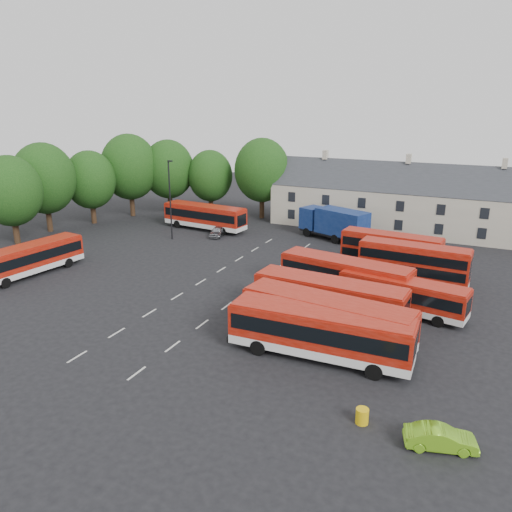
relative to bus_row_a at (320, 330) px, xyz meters
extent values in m
plane|color=black|center=(-14.84, 7.15, -2.07)|extent=(140.00, 140.00, 0.00)
cube|color=beige|center=(-14.84, -6.85, -2.07)|extent=(0.15, 1.80, 0.01)
cube|color=beige|center=(-14.84, -2.85, -2.07)|extent=(0.15, 1.80, 0.01)
cube|color=beige|center=(-14.84, 1.15, -2.07)|extent=(0.15, 1.80, 0.01)
cube|color=beige|center=(-14.84, 5.15, -2.07)|extent=(0.15, 1.80, 0.01)
cube|color=beige|center=(-14.84, 9.15, -2.07)|extent=(0.15, 1.80, 0.01)
cube|color=beige|center=(-14.84, 13.15, -2.07)|extent=(0.15, 1.80, 0.01)
cube|color=beige|center=(-14.84, 17.15, -2.07)|extent=(0.15, 1.80, 0.01)
cube|color=beige|center=(-14.84, 21.15, -2.07)|extent=(0.15, 1.80, 0.01)
cube|color=beige|center=(-14.84, 25.15, -2.07)|extent=(0.15, 1.80, 0.01)
cube|color=beige|center=(-9.84, -6.85, -2.07)|extent=(0.15, 1.80, 0.01)
cube|color=beige|center=(-9.84, -2.85, -2.07)|extent=(0.15, 1.80, 0.01)
cube|color=beige|center=(-9.84, 1.15, -2.07)|extent=(0.15, 1.80, 0.01)
cube|color=beige|center=(-9.84, 5.15, -2.07)|extent=(0.15, 1.80, 0.01)
cube|color=beige|center=(-9.84, 9.15, -2.07)|extent=(0.15, 1.80, 0.01)
cube|color=beige|center=(-9.84, 13.15, -2.07)|extent=(0.15, 1.80, 0.01)
cube|color=beige|center=(-9.84, 17.15, -2.07)|extent=(0.15, 1.80, 0.01)
cube|color=beige|center=(-9.84, 21.15, -2.07)|extent=(0.15, 1.80, 0.01)
cube|color=beige|center=(-9.84, 25.15, -2.07)|extent=(0.15, 1.80, 0.01)
cylinder|color=black|center=(-41.84, 11.15, -0.15)|extent=(0.70, 0.70, 3.85)
ellipsoid|color=#143B10|center=(-41.84, 11.15, 4.32)|extent=(7.26, 7.26, 8.35)
cylinder|color=black|center=(-42.84, 17.15, 0.03)|extent=(0.70, 0.70, 4.20)
ellipsoid|color=#143B10|center=(-42.84, 17.15, 4.90)|extent=(7.92, 7.92, 9.11)
cylinder|color=black|center=(-40.84, 23.15, -0.23)|extent=(0.70, 0.70, 3.67)
ellipsoid|color=#143B10|center=(-40.84, 23.15, 4.03)|extent=(6.93, 6.93, 7.97)
cylinder|color=black|center=(-38.84, 29.15, 0.12)|extent=(0.70, 0.70, 4.38)
ellipsoid|color=#143B10|center=(-38.84, 29.15, 5.19)|extent=(8.25, 8.25, 9.49)
cylinder|color=black|center=(-34.84, 33.15, -0.06)|extent=(0.70, 0.70, 4.02)
ellipsoid|color=#143B10|center=(-34.84, 33.15, 4.61)|extent=(7.59, 7.59, 8.73)
cylinder|color=black|center=(-28.84, 35.15, -0.32)|extent=(0.70, 0.70, 3.50)
ellipsoid|color=#143B10|center=(-28.84, 35.15, 3.74)|extent=(6.60, 6.60, 7.59)
cylinder|color=black|center=(-20.84, 36.15, 0.03)|extent=(0.70, 0.70, 4.20)
ellipsoid|color=#143B10|center=(-20.84, 36.15, 4.90)|extent=(7.92, 7.92, 9.11)
cube|color=beige|center=(-0.84, 37.15, 0.68)|extent=(35.00, 7.00, 5.50)
cube|color=#2D3035|center=(-0.84, 37.15, 3.43)|extent=(35.70, 7.13, 7.13)
cube|color=beige|center=(-11.84, 37.15, 7.39)|extent=(0.60, 0.90, 1.20)
cube|color=beige|center=(-0.84, 37.15, 7.39)|extent=(0.60, 0.90, 1.20)
cube|color=beige|center=(10.16, 37.15, 7.39)|extent=(0.60, 0.90, 1.20)
cube|color=silver|center=(0.00, 0.00, -1.21)|extent=(12.28, 3.16, 0.61)
cube|color=#9E1909|center=(0.00, 0.00, 0.17)|extent=(12.28, 3.16, 2.16)
cube|color=black|center=(0.00, 0.00, 0.23)|extent=(11.79, 3.21, 1.05)
cube|color=#9E1909|center=(0.00, 0.00, 1.31)|extent=(12.03, 3.04, 0.13)
cylinder|color=black|center=(-3.86, -1.38, -1.52)|extent=(1.12, 0.35, 1.11)
cylinder|color=black|center=(3.86, 1.38, -1.52)|extent=(1.12, 0.35, 1.11)
cube|color=silver|center=(-0.24, 2.19, -1.21)|extent=(12.52, 4.19, 0.61)
cube|color=#9E1909|center=(-0.24, 2.19, 0.19)|extent=(12.52, 4.19, 2.18)
cube|color=black|center=(-0.24, 2.19, 0.24)|extent=(12.04, 4.20, 1.06)
cube|color=#9E1909|center=(-0.24, 2.19, 1.33)|extent=(12.26, 4.05, 0.13)
cylinder|color=black|center=(-4.28, 1.39, -1.51)|extent=(1.14, 0.44, 1.12)
cylinder|color=black|center=(3.81, 2.99, -1.51)|extent=(1.14, 0.44, 1.12)
cube|color=silver|center=(-1.26, 6.06, -1.24)|extent=(12.01, 3.45, 0.59)
cube|color=#9E1909|center=(-1.26, 6.06, 0.11)|extent=(12.01, 3.45, 2.10)
cube|color=black|center=(-1.26, 6.06, 0.17)|extent=(11.54, 3.49, 1.02)
cube|color=#9E1909|center=(-1.26, 6.06, 1.22)|extent=(11.77, 3.33, 0.13)
cylinder|color=black|center=(-5.12, 5.09, -1.53)|extent=(1.10, 0.37, 1.08)
cylinder|color=black|center=(2.61, 7.03, -1.53)|extent=(1.10, 0.37, 1.08)
cube|color=silver|center=(3.64, 10.04, -1.35)|extent=(10.43, 3.96, 0.51)
cube|color=#9E1909|center=(3.64, 10.04, -0.20)|extent=(10.43, 3.96, 1.81)
cube|color=black|center=(3.64, 10.04, -0.15)|extent=(10.04, 3.95, 0.88)
cube|color=#9E1909|center=(3.64, 10.04, 0.75)|extent=(10.22, 3.83, 0.11)
cylinder|color=black|center=(0.25, 9.55, -1.61)|extent=(0.96, 0.41, 0.93)
cylinder|color=black|center=(7.03, 10.54, -1.61)|extent=(0.96, 0.41, 0.93)
cube|color=silver|center=(-1.59, 11.80, -1.25)|extent=(11.92, 4.45, 0.58)
cube|color=#9E1909|center=(-1.59, 11.80, 0.07)|extent=(11.92, 4.45, 2.06)
cube|color=black|center=(-1.59, 11.80, 0.12)|extent=(11.47, 4.43, 1.01)
cube|color=#9E1909|center=(-1.59, 11.80, 1.16)|extent=(11.67, 4.30, 0.13)
cylinder|color=black|center=(-5.46, 11.21, -1.54)|extent=(1.09, 0.46, 1.06)
cylinder|color=black|center=(2.27, 12.40, -1.54)|extent=(1.09, 0.46, 1.06)
cube|color=silver|center=(3.45, 16.67, -1.38)|extent=(9.90, 2.76, 0.49)
cube|color=#9E1909|center=(3.45, 16.67, 0.35)|extent=(9.90, 2.76, 2.98)
cube|color=black|center=(3.45, 16.67, -0.22)|extent=(9.51, 2.79, 0.85)
cube|color=#9E1909|center=(3.45, 16.67, 1.89)|extent=(9.70, 2.66, 0.11)
cylinder|color=black|center=(0.27, 15.84, -1.63)|extent=(0.90, 0.30, 0.89)
cylinder|color=black|center=(6.64, 17.51, -1.63)|extent=(0.90, 0.30, 0.89)
cube|color=black|center=(3.45, 16.67, 0.93)|extent=(9.51, 2.79, 0.85)
cube|color=silver|center=(0.83, 19.75, -1.39)|extent=(9.88, 3.02, 0.49)
cube|color=#9E1909|center=(0.83, 19.75, 0.34)|extent=(9.88, 3.02, 2.96)
cube|color=black|center=(0.83, 19.75, -0.24)|extent=(9.50, 3.04, 0.84)
cube|color=#9E1909|center=(0.83, 19.75, 1.87)|extent=(9.68, 2.91, 0.11)
cylinder|color=black|center=(-2.36, 19.01, -1.63)|extent=(0.90, 0.32, 0.88)
cylinder|color=black|center=(4.02, 20.48, -1.63)|extent=(0.90, 0.32, 0.88)
cube|color=black|center=(0.83, 19.75, 0.91)|extent=(9.50, 3.04, 0.84)
cube|color=silver|center=(-31.01, 3.70, -1.30)|extent=(3.66, 11.10, 0.54)
cube|color=#9E1909|center=(-31.01, 3.70, -0.07)|extent=(3.66, 11.10, 1.93)
cube|color=black|center=(-31.01, 3.70, -0.02)|extent=(3.67, 10.67, 0.94)
cube|color=#9E1909|center=(-31.01, 3.70, 0.95)|extent=(3.54, 10.87, 0.12)
cylinder|color=black|center=(-30.28, 0.12, -1.58)|extent=(0.38, 1.01, 0.99)
cylinder|color=black|center=(-31.74, 7.29, -1.58)|extent=(0.38, 1.01, 0.99)
cube|color=silver|center=(-24.82, 26.64, -1.25)|extent=(11.86, 3.75, 0.58)
cube|color=#9E1909|center=(-24.82, 26.64, 0.07)|extent=(11.86, 3.75, 2.07)
cube|color=black|center=(-24.82, 26.64, 0.13)|extent=(11.40, 3.77, 1.01)
cube|color=#9E1909|center=(-24.82, 26.64, 1.16)|extent=(11.61, 3.62, 0.13)
cylinder|color=black|center=(-28.65, 25.80, -1.54)|extent=(1.08, 0.40, 1.06)
cylinder|color=black|center=(-20.99, 27.48, -1.54)|extent=(1.08, 0.40, 1.06)
cube|color=black|center=(-7.93, 29.15, -1.35)|extent=(9.19, 5.46, 0.34)
cube|color=navy|center=(-11.05, 30.37, 0.16)|extent=(3.10, 3.41, 2.68)
cube|color=black|center=(-12.04, 30.75, 0.57)|extent=(0.97, 2.25, 1.34)
cube|color=navy|center=(-6.73, 28.69, 0.33)|extent=(6.95, 4.91, 3.02)
cylinder|color=black|center=(-11.30, 29.11, -1.51)|extent=(1.16, 0.70, 1.12)
cylinder|color=black|center=(-4.31, 29.10, -1.51)|extent=(1.16, 0.70, 1.12)
imported|color=#98999F|center=(-21.62, 24.44, -1.44)|extent=(2.20, 3.91, 1.25)
imported|color=#77C01D|center=(8.35, -6.10, -1.49)|extent=(3.73, 2.16, 1.16)
cylinder|color=#E3B50D|center=(4.35, -5.76, -1.64)|extent=(0.69, 0.69, 0.87)
cylinder|color=black|center=(-26.11, 20.82, 2.75)|extent=(0.17, 0.17, 9.65)
cube|color=black|center=(-25.82, 20.79, 7.58)|extent=(0.60, 0.29, 0.17)
camera|label=1|loc=(9.00, -28.88, 14.55)|focal=35.00mm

